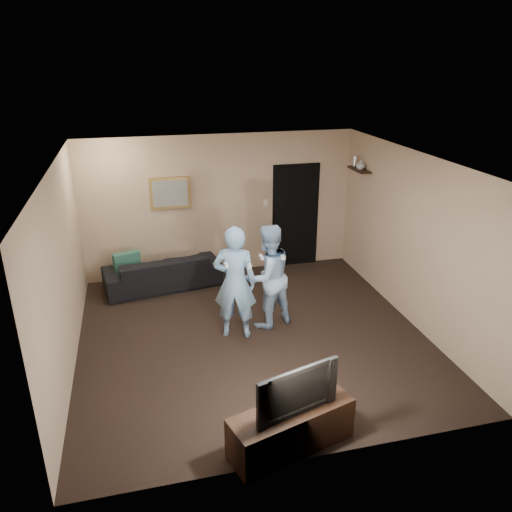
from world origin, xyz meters
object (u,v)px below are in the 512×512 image
object	(u,v)px
sofa	(163,271)
television	(293,388)
wii_player_right	(268,276)
tv_console	(291,428)
wii_player_left	(235,283)

from	to	relation	value
sofa	television	world-z (taller)	television
television	wii_player_right	distance (m)	2.63
television	wii_player_right	xyz separation A→B (m)	(0.44, 2.59, 0.04)
tv_console	wii_player_left	world-z (taller)	wii_player_left
sofa	wii_player_right	xyz separation A→B (m)	(1.47, -1.75, 0.51)
wii_player_left	wii_player_right	xyz separation A→B (m)	(0.54, 0.19, -0.05)
sofa	wii_player_left	bearing A→B (deg)	106.69
wii_player_left	wii_player_right	size ratio (longest dim) A/B	1.06
tv_console	wii_player_right	distance (m)	2.69
sofa	television	size ratio (longest dim) A/B	2.14
sofa	wii_player_right	size ratio (longest dim) A/B	1.25
wii_player_left	sofa	bearing A→B (deg)	115.53
sofa	television	distance (m)	4.48
television	sofa	bearing A→B (deg)	86.80
sofa	wii_player_right	distance (m)	2.34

